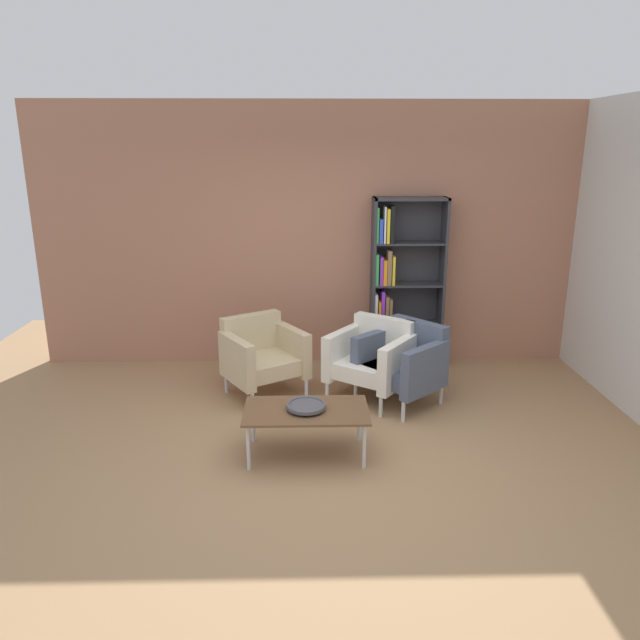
{
  "coord_description": "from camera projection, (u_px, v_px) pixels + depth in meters",
  "views": [
    {
      "loc": [
        -0.21,
        -4.23,
        2.44
      ],
      "look_at": [
        -0.08,
        0.84,
        0.95
      ],
      "focal_mm": 33.63,
      "sensor_mm": 36.0,
      "label": 1
    }
  ],
  "objects": [
    {
      "name": "ground_plane",
      "position": [
        333.0,
        464.0,
        4.75
      ],
      "size": [
        8.32,
        8.32,
        0.0
      ],
      "primitive_type": "plane",
      "color": "#9E7751"
    },
    {
      "name": "armchair_near_window",
      "position": [
        262.0,
        355.0,
        6.01
      ],
      "size": [
        0.94,
        0.92,
        0.78
      ],
      "rotation": [
        0.0,
        0.0,
        0.56
      ],
      "color": "#C6B289",
      "rests_on": "ground_plane"
    },
    {
      "name": "brick_back_panel",
      "position": [
        324.0,
        236.0,
        6.7
      ],
      "size": [
        6.4,
        0.12,
        2.9
      ],
      "primitive_type": "cube",
      "color": "#A87056",
      "rests_on": "ground_plane"
    },
    {
      "name": "bookshelf_tall",
      "position": [
        399.0,
        288.0,
        6.67
      ],
      "size": [
        0.8,
        0.3,
        1.9
      ],
      "color": "#333338",
      "rests_on": "ground_plane"
    },
    {
      "name": "armchair_by_bookshelf",
      "position": [
        372.0,
        358.0,
        5.91
      ],
      "size": [
        0.95,
        0.93,
        0.78
      ],
      "rotation": [
        0.0,
        0.0,
        -0.63
      ],
      "color": "white",
      "rests_on": "ground_plane"
    },
    {
      "name": "armchair_spare_guest",
      "position": [
        404.0,
        361.0,
        5.82
      ],
      "size": [
        0.95,
        0.95,
        0.78
      ],
      "rotation": [
        0.0,
        0.0,
        -0.84
      ],
      "color": "#4C566B",
      "rests_on": "ground_plane"
    },
    {
      "name": "decorative_bowl",
      "position": [
        306.0,
        405.0,
        4.79
      ],
      "size": [
        0.32,
        0.32,
        0.05
      ],
      "color": "#4C4C51",
      "rests_on": "coffee_table_low"
    },
    {
      "name": "coffee_table_low",
      "position": [
        306.0,
        413.0,
        4.81
      ],
      "size": [
        1.0,
        0.56,
        0.4
      ],
      "color": "brown",
      "rests_on": "ground_plane"
    }
  ]
}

